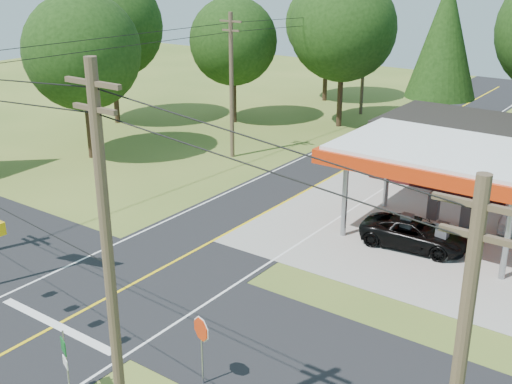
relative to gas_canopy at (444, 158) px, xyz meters
The scene contains 12 objects.
ground 16.38m from the gas_canopy, 124.70° to the right, with size 120.00×120.00×0.00m, color #496222.
main_highway 16.37m from the gas_canopy, 124.70° to the right, with size 8.00×120.00×0.02m, color black.
cross_road 16.37m from the gas_canopy, 124.70° to the right, with size 70.00×7.00×0.02m, color black.
lane_center_yellow 16.37m from the gas_canopy, 124.70° to the right, with size 0.15×110.00×0.00m, color yellow.
gas_canopy is the anchor object (origin of this frame).
utility_pole_near_right 20.13m from the gas_canopy, 94.29° to the right, with size 1.80×0.30×11.50m.
utility_pole_far_left 17.74m from the gas_canopy, 163.61° to the left, with size 1.80×0.30×10.00m.
utility_pole_north 26.92m from the gas_canopy, 125.17° to the left, with size 0.30×0.30×9.50m.
treeline_backdrop 14.09m from the gas_canopy, 126.61° to the left, with size 70.27×51.59×13.30m.
suv_car 3.95m from the gas_canopy, 106.63° to the right, with size 5.21×5.21×1.45m, color black.
octagonal_stop_sign 16.31m from the gas_canopy, 97.12° to the right, with size 0.86×0.32×2.60m.
route_sign_post 19.92m from the gas_canopy, 105.29° to the right, with size 0.47×0.22×2.45m.
Camera 1 is at (18.99, -16.59, 13.68)m, focal length 45.00 mm.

